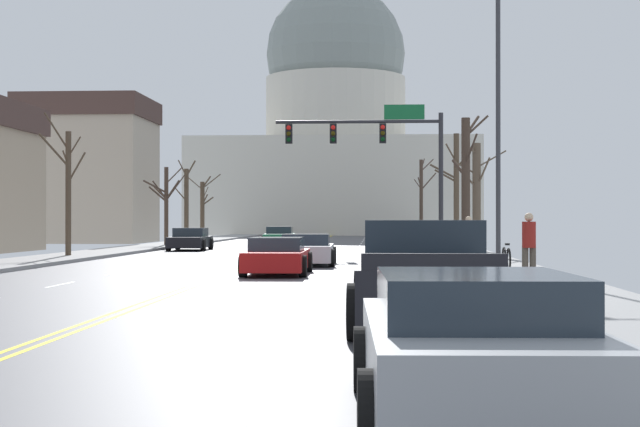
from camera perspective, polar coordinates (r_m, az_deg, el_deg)
The scene contains 24 objects.
ground at distance 27.99m, azimuth -6.10°, elevation -3.73°, with size 20.00×180.00×0.20m.
signal_gantry at distance 45.57m, azimuth 3.65°, elevation 4.03°, with size 7.91×0.41×6.94m.
street_lamp_right at distance 29.20m, azimuth 9.97°, elevation 6.84°, with size 2.28×0.24×8.87m.
capitol_building at distance 106.15m, azimuth 0.92°, elevation 4.75°, with size 30.28×19.20×29.84m.
sedan_near_00 at distance 42.24m, azimuth 4.17°, elevation -1.83°, with size 2.06×4.50×1.23m.
sedan_near_01 at distance 35.02m, azimuth -0.80°, elevation -2.20°, with size 2.16×4.46×1.14m.
sedan_near_02 at distance 29.20m, azimuth -2.55°, elevation -2.58°, with size 2.00×4.51×1.13m.
sedan_near_03 at distance 21.77m, azimuth 5.35°, elevation -3.27°, with size 2.06×4.43×1.20m.
pickup_truck_near_04 at distance 15.10m, azimuth 6.22°, elevation -3.89°, with size 2.32×5.41×1.67m.
sedan_near_05 at distance 8.17m, azimuth 9.04°, elevation -7.99°, with size 2.07×4.34×1.25m.
sedan_oncoming_00 at distance 52.23m, azimuth -7.69°, elevation -1.55°, with size 2.12×4.24×1.20m.
sedan_oncoming_01 at distance 62.18m, azimuth -2.41°, elevation -1.35°, with size 2.17×4.57×1.19m.
flank_building_01 at distance 70.67m, azimuth -13.51°, elevation 2.53°, with size 8.72×8.25×10.29m.
bare_tree_00 at distance 52.06m, azimuth 8.04°, elevation 1.48°, with size 2.01×1.07×6.13m.
bare_tree_01 at distance 74.56m, azimuth -6.96°, elevation 0.32°, with size 2.48×1.76×5.04m.
bare_tree_02 at distance 36.93m, azimuth 8.64°, elevation 1.69°, with size 1.35×2.71×5.60m.
bare_tree_03 at distance 42.30m, azimuth -14.72°, elevation 1.50°, with size 1.72×1.77×6.10m.
bare_tree_04 at distance 71.73m, azimuth 6.03°, elevation 0.96°, with size 1.66×1.25×6.07m.
bare_tree_05 at distance 68.29m, azimuth -7.92°, elevation 0.69°, with size 1.56×2.59×5.76m.
bare_tree_06 at distance 42.47m, azimuth 9.25°, elevation 0.99°, with size 2.29×0.98×4.94m.
bare_tree_07 at distance 58.44m, azimuth -9.13°, elevation 0.71°, with size 2.51×2.37×4.72m.
pedestrian_00 at distance 34.82m, azimuth 8.79°, elevation -1.36°, with size 0.35×0.34×1.64m.
pedestrian_01 at distance 24.50m, azimuth 12.27°, elevation -1.72°, with size 0.35×0.34×1.70m.
bicycle_parked at distance 29.52m, azimuth 10.97°, elevation -2.65°, with size 0.12×1.77×0.85m.
Camera 1 is at (4.63, -27.56, 1.69)m, focal length 54.05 mm.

